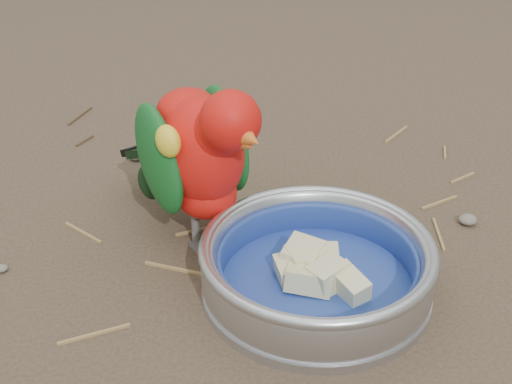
{
  "coord_description": "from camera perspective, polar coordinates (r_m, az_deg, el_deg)",
  "views": [
    {
      "loc": [
        -0.1,
        -0.58,
        0.46
      ],
      "look_at": [
        -0.07,
        0.07,
        0.08
      ],
      "focal_mm": 50.0,
      "sensor_mm": 36.0,
      "label": 1
    }
  ],
  "objects": [
    {
      "name": "ground",
      "position": [
        0.75,
        5.58,
        -7.74
      ],
      "size": [
        60.0,
        60.0,
        0.0
      ],
      "primitive_type": "plane",
      "color": "#49392B"
    },
    {
      "name": "food_bowl",
      "position": [
        0.74,
        4.82,
        -7.56
      ],
      "size": [
        0.24,
        0.24,
        0.02
      ],
      "primitive_type": "cylinder",
      "color": "#B2B2BA",
      "rests_on": "ground"
    },
    {
      "name": "bowl_wall",
      "position": [
        0.72,
        4.92,
        -5.69
      ],
      "size": [
        0.24,
        0.24,
        0.04
      ],
      "primitive_type": null,
      "color": "#B2B2BA",
      "rests_on": "food_bowl"
    },
    {
      "name": "fruit_wedges",
      "position": [
        0.73,
        4.9,
        -6.13
      ],
      "size": [
        0.14,
        0.14,
        0.03
      ],
      "primitive_type": null,
      "color": "beige",
      "rests_on": "food_bowl"
    },
    {
      "name": "lory_parrot",
      "position": [
        0.78,
        -4.42,
        2.23
      ],
      "size": [
        0.23,
        0.26,
        0.19
      ],
      "primitive_type": null,
      "rotation": [
        0.0,
        0.0,
        -2.56
      ],
      "color": "red",
      "rests_on": "ground"
    },
    {
      "name": "ground_debris",
      "position": [
        0.78,
        5.77,
        -5.74
      ],
      "size": [
        0.9,
        0.8,
        0.01
      ],
      "primitive_type": null,
      "color": "#9A7746",
      "rests_on": "ground"
    }
  ]
}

